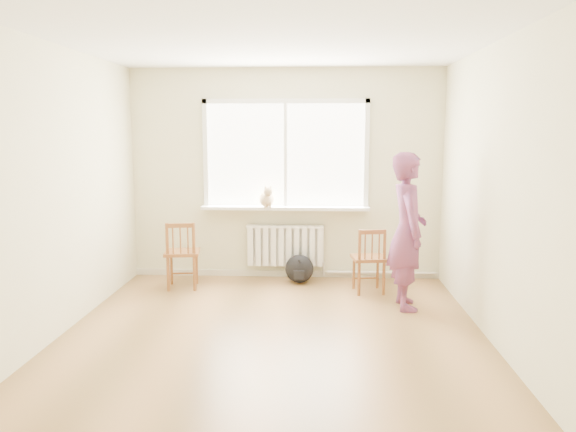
# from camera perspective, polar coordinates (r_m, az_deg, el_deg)

# --- Properties ---
(floor) EXTENTS (4.50, 4.50, 0.00)m
(floor) POSITION_cam_1_polar(r_m,az_deg,el_deg) (5.34, -1.61, -12.27)
(floor) COLOR #A37342
(floor) RESTS_ON ground
(ceiling) EXTENTS (4.50, 4.50, 0.00)m
(ceiling) POSITION_cam_1_polar(r_m,az_deg,el_deg) (5.05, -1.75, 17.66)
(ceiling) COLOR white
(ceiling) RESTS_ON back_wall
(back_wall) EXTENTS (4.00, 0.01, 2.70)m
(back_wall) POSITION_cam_1_polar(r_m,az_deg,el_deg) (7.26, -0.23, 4.23)
(back_wall) COLOR beige
(back_wall) RESTS_ON ground
(window) EXTENTS (2.12, 0.05, 1.42)m
(window) POSITION_cam_1_polar(r_m,az_deg,el_deg) (7.22, -0.25, 6.69)
(window) COLOR white
(window) RESTS_ON back_wall
(windowsill) EXTENTS (2.15, 0.22, 0.04)m
(windowsill) POSITION_cam_1_polar(r_m,az_deg,el_deg) (7.19, -0.28, 0.83)
(windowsill) COLOR white
(windowsill) RESTS_ON back_wall
(radiator) EXTENTS (1.00, 0.12, 0.55)m
(radiator) POSITION_cam_1_polar(r_m,az_deg,el_deg) (7.29, -0.27, -2.97)
(radiator) COLOR white
(radiator) RESTS_ON back_wall
(heating_pipe) EXTENTS (1.40, 0.04, 0.04)m
(heating_pipe) POSITION_cam_1_polar(r_m,az_deg,el_deg) (7.44, 9.45, -5.70)
(heating_pipe) COLOR silver
(heating_pipe) RESTS_ON back_wall
(baseboard) EXTENTS (4.00, 0.03, 0.08)m
(baseboard) POSITION_cam_1_polar(r_m,az_deg,el_deg) (7.46, -0.23, -5.86)
(baseboard) COLOR beige
(baseboard) RESTS_ON ground
(chair_left) EXTENTS (0.46, 0.44, 0.83)m
(chair_left) POSITION_cam_1_polar(r_m,az_deg,el_deg) (6.94, -10.73, -3.90)
(chair_left) COLOR brown
(chair_left) RESTS_ON floor
(chair_right) EXTENTS (0.43, 0.42, 0.78)m
(chair_right) POSITION_cam_1_polar(r_m,az_deg,el_deg) (6.71, 8.30, -4.49)
(chair_right) COLOR brown
(chair_right) RESTS_ON floor
(person) EXTENTS (0.44, 0.64, 1.69)m
(person) POSITION_cam_1_polar(r_m,az_deg,el_deg) (6.15, 12.03, -1.51)
(person) COLOR #C5415A
(person) RESTS_ON floor
(cat) EXTENTS (0.25, 0.43, 0.29)m
(cat) POSITION_cam_1_polar(r_m,az_deg,el_deg) (7.11, -2.16, 1.86)
(cat) COLOR beige
(cat) RESTS_ON windowsill
(backpack) EXTENTS (0.42, 0.36, 0.36)m
(backpack) POSITION_cam_1_polar(r_m,az_deg,el_deg) (7.13, 1.16, -5.38)
(backpack) COLOR black
(backpack) RESTS_ON floor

